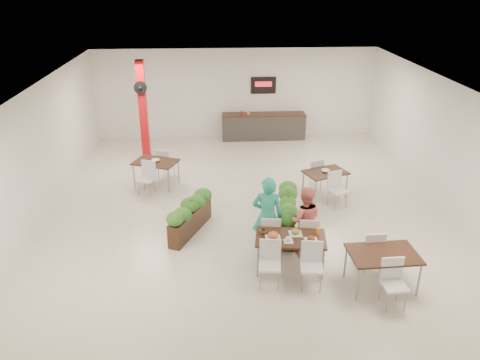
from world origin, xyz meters
The scene contains 12 objects.
ground centered at (0.00, 0.00, 0.00)m, with size 12.00×12.00×0.00m, color beige.
room_shell centered at (0.00, 0.00, 2.01)m, with size 10.10×12.10×3.22m.
red_column centered at (-3.00, 3.79, 1.64)m, with size 0.40×0.41×3.20m.
service_counter centered at (1.00, 5.65, 0.49)m, with size 3.00×0.64×2.20m.
main_table centered at (0.67, -2.58, 0.64)m, with size 1.49×1.77×0.92m.
diner_man centered at (0.28, -1.93, 0.89)m, with size 0.65×0.43×1.78m, color teal.
diner_woman centered at (1.08, -1.93, 0.76)m, with size 0.74×0.58×1.53m, color #E96F67.
planter_left centered at (-1.40, -0.97, 0.50)m, with size 0.99×1.67×0.93m.
planter_right centered at (0.87, -1.00, 0.51)m, with size 0.66×2.03×1.07m.
side_table_a centered at (-2.46, 1.71, 0.63)m, with size 1.39×1.66×0.92m.
side_table_b centered at (2.14, 0.69, 0.62)m, with size 1.29×1.66×0.92m.
side_table_c centered at (2.34, -3.27, 0.63)m, with size 1.33×1.64×0.92m.
Camera 1 is at (-0.80, -10.59, 5.61)m, focal length 35.00 mm.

